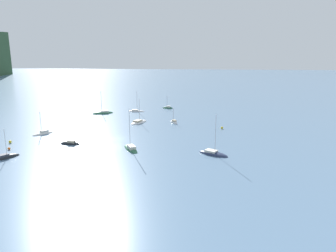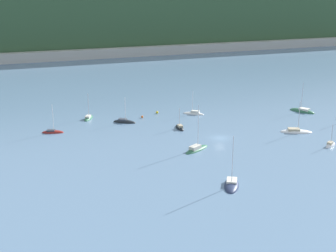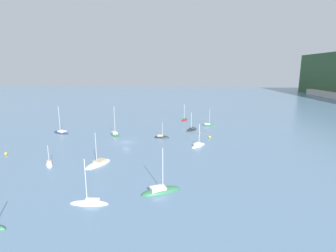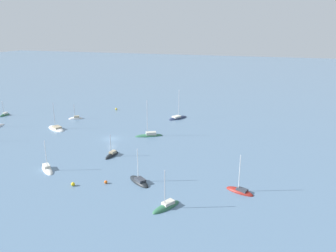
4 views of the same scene
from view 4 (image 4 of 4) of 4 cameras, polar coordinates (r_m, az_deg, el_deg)
ground_plane at (r=97.05m, az=-9.85°, el=-2.23°), size 600.00×600.00×0.00m
sailboat_1 at (r=84.56m, az=-9.75°, el=-5.07°), size 2.06×5.63×6.52m
sailboat_2 at (r=134.96m, az=-26.55°, el=1.68°), size 1.39×4.63×6.17m
sailboat_3 at (r=60.99m, az=-0.30°, el=-13.93°), size 4.68×6.51×8.25m
sailboat_4 at (r=67.63m, az=12.39°, el=-11.09°), size 6.17×3.92×8.44m
sailboat_6 at (r=117.00m, az=1.70°, el=1.37°), size 6.64×8.32×11.08m
sailboat_7 at (r=70.13m, az=-5.05°, el=-9.67°), size 6.66×5.67×8.20m
sailboat_8 at (r=110.69m, az=-18.90°, el=-0.47°), size 8.83×6.51×9.29m
sailboat_9 at (r=120.88m, az=-15.77°, el=1.24°), size 4.98×3.77×6.13m
sailboat_10 at (r=80.31m, az=-20.29°, el=-7.12°), size 6.32×5.64×7.83m
sailboat_11 at (r=98.32m, az=-3.30°, el=-1.65°), size 8.42×6.08×11.54m
mooring_buoy_0 at (r=71.01m, az=-16.22°, el=-9.69°), size 0.79×0.79×0.79m
mooring_buoy_1 at (r=130.60m, az=-9.01°, el=2.94°), size 0.76×0.76×0.76m
mooring_buoy_2 at (r=70.41m, az=-10.78°, el=-9.56°), size 0.70×0.70×0.70m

